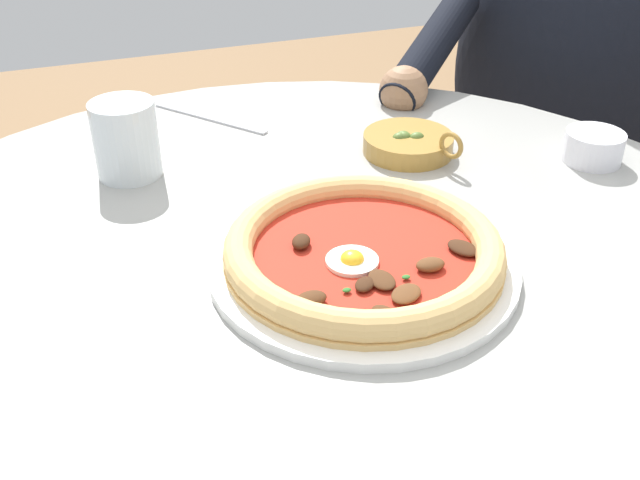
% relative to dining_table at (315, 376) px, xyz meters
% --- Properties ---
extents(dining_table, '(1.00, 1.00, 0.75)m').
position_rel_dining_table_xyz_m(dining_table, '(0.00, 0.00, 0.00)').
color(dining_table, '#999993').
rests_on(dining_table, ground).
extents(pizza_on_plate, '(0.30, 0.30, 0.04)m').
position_rel_dining_table_xyz_m(pizza_on_plate, '(-0.04, 0.03, 0.17)').
color(pizza_on_plate, white).
rests_on(pizza_on_plate, dining_table).
extents(water_glass, '(0.08, 0.08, 0.09)m').
position_rel_dining_table_xyz_m(water_glass, '(0.14, -0.25, 0.19)').
color(water_glass, silver).
rests_on(water_glass, dining_table).
extents(ramekin_capers, '(0.07, 0.07, 0.04)m').
position_rel_dining_table_xyz_m(ramekin_capers, '(-0.39, -0.09, 0.17)').
color(ramekin_capers, white).
rests_on(ramekin_capers, dining_table).
extents(olive_pan, '(0.11, 0.13, 0.05)m').
position_rel_dining_table_xyz_m(olive_pan, '(-0.19, -0.19, 0.16)').
color(olive_pan, olive).
rests_on(olive_pan, dining_table).
extents(fork_utensil, '(0.12, 0.16, 0.00)m').
position_rel_dining_table_xyz_m(fork_utensil, '(0.02, -0.38, 0.15)').
color(fork_utensil, '#BCBCC1').
rests_on(fork_utensil, dining_table).
extents(diner_person, '(0.58, 0.44, 1.17)m').
position_rel_dining_table_xyz_m(diner_person, '(-0.58, -0.42, -0.08)').
color(diner_person, '#282833').
rests_on(diner_person, ground).
extents(cafe_chair_diner, '(0.55, 0.55, 0.91)m').
position_rel_dining_table_xyz_m(cafe_chair_diner, '(-0.70, -0.50, -0.06)').
color(cafe_chair_diner, '#504A45').
rests_on(cafe_chair_diner, ground).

